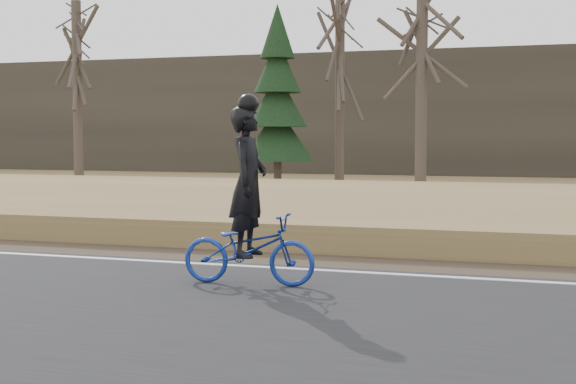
% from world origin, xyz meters
% --- Properties ---
extents(ground, '(120.00, 120.00, 0.00)m').
position_xyz_m(ground, '(0.00, 0.00, 0.00)').
color(ground, olive).
rests_on(ground, ground).
extents(road, '(120.00, 6.00, 0.06)m').
position_xyz_m(road, '(0.00, -2.50, 0.03)').
color(road, black).
rests_on(road, ground).
extents(edge_line, '(120.00, 0.12, 0.01)m').
position_xyz_m(edge_line, '(0.00, 0.20, 0.07)').
color(edge_line, silver).
rests_on(edge_line, road).
extents(shoulder, '(120.00, 1.60, 0.04)m').
position_xyz_m(shoulder, '(0.00, 1.20, 0.02)').
color(shoulder, '#473A2B').
rests_on(shoulder, ground).
extents(embankment, '(120.00, 5.00, 0.44)m').
position_xyz_m(embankment, '(0.00, 4.20, 0.22)').
color(embankment, olive).
rests_on(embankment, ground).
extents(ballast, '(120.00, 3.00, 0.45)m').
position_xyz_m(ballast, '(0.00, 8.00, 0.23)').
color(ballast, slate).
rests_on(ballast, ground).
extents(railroad, '(120.00, 2.40, 0.29)m').
position_xyz_m(railroad, '(0.00, 8.00, 0.53)').
color(railroad, black).
rests_on(railroad, ballast).
extents(treeline_backdrop, '(120.00, 4.00, 6.00)m').
position_xyz_m(treeline_backdrop, '(0.00, 30.00, 3.00)').
color(treeline_backdrop, '#383328').
rests_on(treeline_backdrop, ground).
extents(cyclist, '(1.70, 0.70, 2.34)m').
position_xyz_m(cyclist, '(-2.58, -1.06, 0.84)').
color(cyclist, navy).
rests_on(cyclist, road).
extents(bare_tree_far_left, '(0.36, 0.36, 6.79)m').
position_xyz_m(bare_tree_far_left, '(-15.52, 15.36, 3.39)').
color(bare_tree_far_left, '#4F443A').
rests_on(bare_tree_far_left, ground).
extents(bare_tree_left, '(0.36, 0.36, 8.29)m').
position_xyz_m(bare_tree_left, '(-6.60, 19.05, 4.14)').
color(bare_tree_left, '#4F443A').
rests_on(bare_tree_left, ground).
extents(bare_tree_near_left, '(0.36, 0.36, 7.22)m').
position_xyz_m(bare_tree_near_left, '(-2.87, 14.59, 3.61)').
color(bare_tree_near_left, '#4F443A').
rests_on(bare_tree_near_left, ground).
extents(conifer, '(2.60, 2.60, 6.60)m').
position_xyz_m(conifer, '(-8.41, 17.12, 3.12)').
color(conifer, '#4F443A').
rests_on(conifer, ground).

